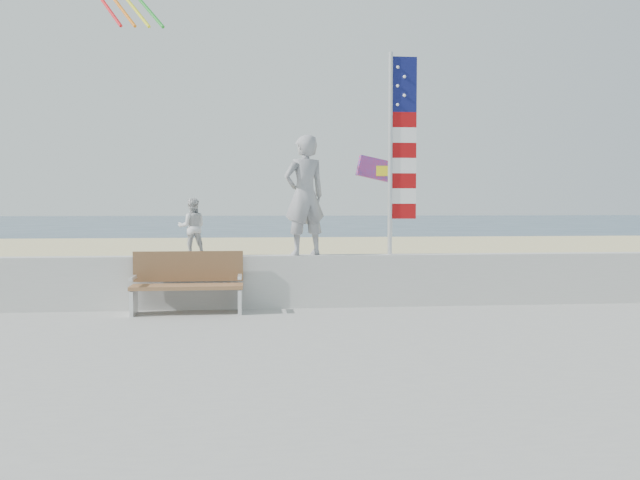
{
  "coord_description": "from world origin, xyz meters",
  "views": [
    {
      "loc": [
        -0.97,
        -9.62,
        1.95
      ],
      "look_at": [
        0.2,
        1.8,
        1.35
      ],
      "focal_mm": 38.0,
      "sensor_mm": 36.0,
      "label": 1
    }
  ],
  "objects_px": {
    "bench": "(188,282)",
    "flag": "(397,145)",
    "child": "(192,227)",
    "adult": "(305,195)"
  },
  "relations": [
    {
      "from": "child",
      "to": "bench",
      "type": "xyz_separation_m",
      "value": [
        -0.04,
        -0.45,
        -0.88
      ]
    },
    {
      "from": "adult",
      "to": "child",
      "type": "distance_m",
      "value": 1.99
    },
    {
      "from": "child",
      "to": "bench",
      "type": "bearing_deg",
      "value": 78.76
    },
    {
      "from": "child",
      "to": "bench",
      "type": "relative_size",
      "value": 0.54
    },
    {
      "from": "adult",
      "to": "bench",
      "type": "height_order",
      "value": "adult"
    },
    {
      "from": "flag",
      "to": "bench",
      "type": "bearing_deg",
      "value": -172.76
    },
    {
      "from": "flag",
      "to": "adult",
      "type": "bearing_deg",
      "value": 179.99
    },
    {
      "from": "adult",
      "to": "child",
      "type": "xyz_separation_m",
      "value": [
        -1.91,
        0.0,
        -0.54
      ]
    },
    {
      "from": "bench",
      "to": "flag",
      "type": "distance_m",
      "value": 4.28
    },
    {
      "from": "bench",
      "to": "flag",
      "type": "bearing_deg",
      "value": 7.24
    }
  ]
}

